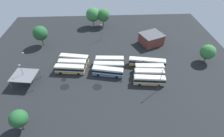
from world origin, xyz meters
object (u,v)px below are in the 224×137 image
bus_row0_slot3 (74,59)px  bus_row2_slot0 (149,80)px  lamp_post_mid_lot (23,73)px  bus_row0_slot1 (70,69)px  bus_row2_slot2 (149,68)px  tree_northeast (40,33)px  tree_east_edge (208,52)px  bus_row2_slot1 (149,74)px  lamp_post_far_corner (26,61)px  lamp_post_near_entrance (101,31)px  bus_row1_slot2 (109,66)px  lamp_post_by_building (160,80)px  bus_row2_slot3 (147,62)px  maintenance_shelter (24,75)px  depot_building (151,39)px  tree_northwest (93,15)px  tree_south_edge (103,15)px  tree_west_edge (19,119)px  bus_row1_slot3 (110,60)px  bus_row0_slot2 (72,64)px  bus_row1_slot1 (108,72)px

bus_row0_slot3 → bus_row2_slot0: size_ratio=1.06×
bus_row0_slot3 → lamp_post_mid_lot: bearing=-145.5°
bus_row0_slot1 → bus_row2_slot2: same height
tree_northeast → tree_east_edge: tree_northeast is taller
bus_row2_slot1 → lamp_post_far_corner: lamp_post_far_corner is taller
bus_row0_slot3 → lamp_post_far_corner: size_ratio=1.38×
bus_row2_slot2 → lamp_post_near_entrance: lamp_post_near_entrance is taller
bus_row1_slot2 → lamp_post_mid_lot: 31.47m
lamp_post_by_building → lamp_post_mid_lot: bearing=172.1°
bus_row0_slot3 → bus_row2_slot3: (29.88, -4.05, 0.00)m
bus_row0_slot1 → maintenance_shelter: (-15.29, -5.07, 1.93)m
depot_building → tree_northwest: 34.99m
lamp_post_by_building → tree_east_edge: (24.00, 15.84, -0.43)m
lamp_post_mid_lot → tree_south_edge: tree_south_edge is taller
maintenance_shelter → bus_row0_slot1: bearing=18.3°
bus_row2_slot1 → tree_west_edge: (-40.57, -19.83, 2.97)m
maintenance_shelter → lamp_post_near_entrance: (27.76, 29.67, 0.81)m
tree_east_edge → bus_row0_slot1: bearing=-175.4°
tree_northeast → maintenance_shelter: bearing=-89.4°
bus_row1_slot3 → bus_row2_slot0: size_ratio=1.02×
lamp_post_near_entrance → tree_south_edge: (1.21, 15.05, 1.78)m
bus_row1_slot2 → tree_northeast: tree_northeast is taller
bus_row2_slot3 → maintenance_shelter: bearing=-170.5°
tree_west_edge → bus_row2_slot0: bearing=22.2°
bus_row0_slot1 → lamp_post_mid_lot: size_ratio=1.42×
tree_south_edge → bus_row0_slot2: bearing=-109.8°
bus_row1_slot2 → tree_west_edge: size_ratio=1.64×
tree_west_edge → tree_east_edge: size_ratio=0.94×
bus_row1_slot2 → bus_row1_slot3: (0.52, 3.58, -0.00)m
bus_row2_slot0 → lamp_post_mid_lot: lamp_post_mid_lot is taller
bus_row1_slot3 → tree_northwest: size_ratio=1.12×
bus_row1_slot3 → tree_east_edge: 40.50m
lamp_post_near_entrance → lamp_post_mid_lot: 40.56m
lamp_post_mid_lot → tree_south_edge: 53.16m
tree_south_edge → tree_northwest: size_ratio=0.94×
bus_row1_slot1 → bus_row1_slot3: (0.99, 6.92, -0.00)m
bus_row1_slot3 → lamp_post_by_building: lamp_post_by_building is taller
bus_row2_slot2 → tree_northwest: tree_northwest is taller
bus_row2_slot0 → bus_row1_slot2: bearing=148.5°
bus_row2_slot0 → tree_south_edge: (-15.92, 47.41, 4.52)m
bus_row2_slot0 → tree_northwest: 52.54m
tree_west_edge → lamp_post_near_entrance: bearing=64.9°
lamp_post_by_building → tree_northwest: tree_northwest is taller
bus_row2_slot3 → tree_northeast: 50.07m
bus_row0_slot2 → bus_row2_slot1: (29.68, -7.49, -0.00)m
bus_row0_slot1 → bus_row1_slot3: (15.73, 4.65, 0.00)m
bus_row0_slot3 → bus_row2_slot2: (30.09, -7.86, -0.00)m
bus_row2_slot1 → tree_south_edge: (-16.61, 43.86, 4.52)m
bus_row0_slot2 → bus_row2_slot3: same height
bus_row2_slot3 → tree_northeast: size_ratio=1.52×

